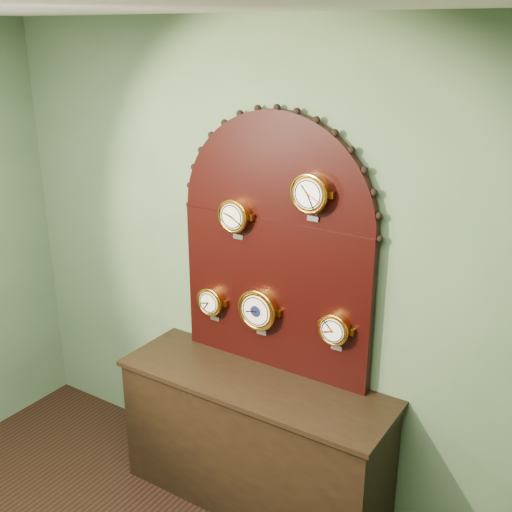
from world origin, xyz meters
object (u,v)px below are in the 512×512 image
Objects in this scene: shop_counter at (254,443)px; tide_clock at (335,329)px; hygrometer at (211,301)px; roman_clock at (235,215)px; barometer at (258,309)px; arabic_clock at (311,193)px; display_board at (276,238)px.

tide_clock reaches higher than shop_counter.
hygrometer is at bearing 180.00° from tide_clock.
roman_clock is (-0.23, 0.15, 1.34)m from shop_counter.
tide_clock is (0.49, 0.00, 0.01)m from barometer.
tide_clock is (0.65, 0.00, -0.53)m from roman_clock.
shop_counter is at bearing -148.04° from arabic_clock.
arabic_clock is at bearing -179.69° from tide_clock.
shop_counter is at bearing -90.00° from display_board.
display_board is 0.62m from hygrometer.
roman_clock is at bearing 179.45° from barometer.
hygrometer is 0.83m from tide_clock.
roman_clock reaches higher than hygrometer.
barometer reaches higher than tide_clock.
shop_counter is at bearing -159.67° from tide_clock.
roman_clock is (-0.23, -0.07, 0.11)m from display_board.
display_board is at bearing 9.08° from hygrometer.
shop_counter is at bearing -20.72° from hygrometer.
display_board reaches higher than tide_clock.
shop_counter is 6.89× the size of hygrometer.
roman_clock is 0.82× the size of barometer.
roman_clock is 1.06× the size of tide_clock.
arabic_clock reaches higher than roman_clock.
barometer is at bearing -179.77° from tide_clock.
hygrometer is (-0.41, -0.07, -0.46)m from display_board.
arabic_clock reaches higher than tide_clock.
roman_clock is 0.93× the size of arabic_clock.
tide_clock is (0.42, 0.15, 0.80)m from shop_counter.
roman_clock is 1.06× the size of hygrometer.
roman_clock is at bearing -179.96° from tide_clock.
barometer is at bearing -0.33° from hygrometer.
shop_counter is 1.05× the size of display_board.
arabic_clock is at bearing -15.06° from display_board.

